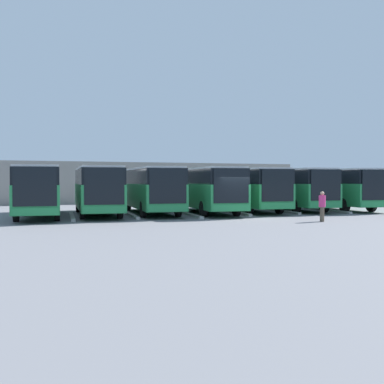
{
  "coord_description": "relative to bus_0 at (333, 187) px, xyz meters",
  "views": [
    {
      "loc": [
        13.13,
        25.97,
        2.34
      ],
      "look_at": [
        0.84,
        -5.37,
        1.48
      ],
      "focal_mm": 45.0,
      "sensor_mm": 36.0,
      "label": 1
    }
  ],
  "objects": [
    {
      "name": "bus_4",
      "position": [
        14.75,
        -0.63,
        0.0
      ],
      "size": [
        3.61,
        10.99,
        3.15
      ],
      "rotation": [
        0.0,
        0.0,
        -0.1
      ],
      "color": "#238447",
      "rests_on": "ground_plane"
    },
    {
      "name": "curb_divider_4",
      "position": [
        16.59,
        0.96,
        -1.69
      ],
      "size": [
        0.89,
        6.27,
        0.15
      ],
      "primitive_type": "cube",
      "rotation": [
        0.0,
        0.0,
        -0.1
      ],
      "color": "#B2B2AD",
      "rests_on": "ground_plane"
    },
    {
      "name": "pedestrian",
      "position": [
        7.68,
        8.97,
        -0.86
      ],
      "size": [
        0.49,
        0.49,
        1.69
      ],
      "rotation": [
        0.0,
        0.0,
        1.18
      ],
      "color": "brown",
      "rests_on": "ground_plane"
    },
    {
      "name": "station_building",
      "position": [
        11.06,
        -19.66,
        0.32
      ],
      "size": [
        34.06,
        11.51,
        4.09
      ],
      "color": "gray",
      "rests_on": "ground_plane"
    },
    {
      "name": "ground_plane",
      "position": [
        11.06,
        5.22,
        -1.76
      ],
      "size": [
        600.0,
        600.0,
        0.0
      ],
      "primitive_type": "plane",
      "color": "slate"
    },
    {
      "name": "curb_divider_3",
      "position": [
        12.9,
        1.77,
        -1.69
      ],
      "size": [
        0.89,
        6.27,
        0.15
      ],
      "primitive_type": "cube",
      "rotation": [
        0.0,
        0.0,
        -0.1
      ],
      "color": "#B2B2AD",
      "rests_on": "ground_plane"
    },
    {
      "name": "curb_divider_2",
      "position": [
        9.22,
        0.97,
        -1.69
      ],
      "size": [
        0.89,
        6.27,
        0.15
      ],
      "primitive_type": "cube",
      "rotation": [
        0.0,
        0.0,
        -0.1
      ],
      "color": "#B2B2AD",
      "rests_on": "ground_plane"
    },
    {
      "name": "bus_2",
      "position": [
        7.37,
        -0.63,
        0.0
      ],
      "size": [
        3.61,
        10.99,
        3.15
      ],
      "rotation": [
        0.0,
        0.0,
        -0.1
      ],
      "color": "#238447",
      "rests_on": "ground_plane"
    },
    {
      "name": "bus_1",
      "position": [
        3.69,
        -0.61,
        0.0
      ],
      "size": [
        3.61,
        10.99,
        3.15
      ],
      "rotation": [
        0.0,
        0.0,
        -0.1
      ],
      "color": "#238447",
      "rests_on": "ground_plane"
    },
    {
      "name": "curb_divider_0",
      "position": [
        1.84,
        1.59,
        -1.69
      ],
      "size": [
        0.89,
        6.27,
        0.15
      ],
      "primitive_type": "cube",
      "rotation": [
        0.0,
        0.0,
        -0.1
      ],
      "color": "#B2B2AD",
      "rests_on": "ground_plane"
    },
    {
      "name": "curb_divider_5",
      "position": [
        20.28,
        0.89,
        -1.69
      ],
      "size": [
        0.89,
        6.27,
        0.15
      ],
      "primitive_type": "cube",
      "rotation": [
        0.0,
        0.0,
        -0.1
      ],
      "color": "#B2B2AD",
      "rests_on": "ground_plane"
    },
    {
      "name": "bus_6",
      "position": [
        22.12,
        -0.42,
        0.0
      ],
      "size": [
        3.61,
        10.99,
        3.15
      ],
      "rotation": [
        0.0,
        0.0,
        -0.1
      ],
      "color": "#238447",
      "rests_on": "ground_plane"
    },
    {
      "name": "bus_0",
      "position": [
        0.0,
        0.0,
        0.0
      ],
      "size": [
        3.61,
        10.99,
        3.15
      ],
      "rotation": [
        0.0,
        0.0,
        -0.1
      ],
      "color": "#238447",
      "rests_on": "ground_plane"
    },
    {
      "name": "bus_3",
      "position": [
        11.06,
        0.18,
        0.0
      ],
      "size": [
        3.61,
        10.99,
        3.15
      ],
      "rotation": [
        0.0,
        0.0,
        -0.1
      ],
      "color": "#238447",
      "rests_on": "ground_plane"
    },
    {
      "name": "curb_divider_1",
      "position": [
        5.53,
        0.98,
        -1.69
      ],
      "size": [
        0.89,
        6.27,
        0.15
      ],
      "primitive_type": "cube",
      "rotation": [
        0.0,
        0.0,
        -0.1
      ],
      "color": "#B2B2AD",
      "rests_on": "ground_plane"
    },
    {
      "name": "bus_5",
      "position": [
        18.43,
        -0.7,
        0.0
      ],
      "size": [
        3.61,
        10.99,
        3.15
      ],
      "rotation": [
        0.0,
        0.0,
        -0.1
      ],
      "color": "#238447",
      "rests_on": "ground_plane"
    }
  ]
}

